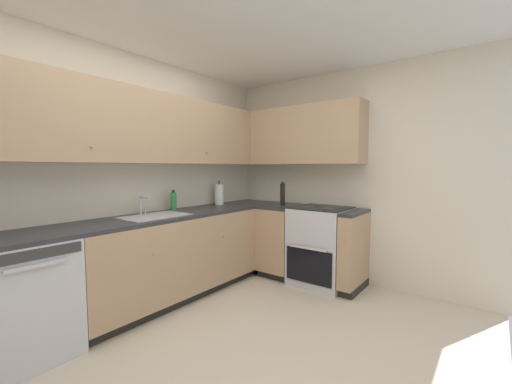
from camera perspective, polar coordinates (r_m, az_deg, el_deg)
The scene contains 16 objects.
ground_plane at distance 2.53m, azimuth -3.78°, elevation -28.57°, with size 4.11×3.09×0.02m, color beige.
wall_back at distance 3.37m, azimuth -24.51°, elevation 2.09°, with size 4.21×0.05×2.50m, color beige.
wall_right at distance 3.93m, azimuth 16.45°, elevation 2.60°, with size 0.05×3.19×2.50m, color beige.
dishwasher at distance 2.89m, azimuth -36.44°, elevation -15.32°, with size 0.60×0.63×0.86m.
lower_cabinets_back at distance 3.47m, azimuth -14.78°, elevation -11.30°, with size 2.01×0.62×0.86m.
countertop_back at distance 3.37m, azimuth -14.93°, elevation -4.06°, with size 3.22×0.60×0.04m, color #2D2D33.
lower_cabinets_right at distance 3.96m, azimuth 7.77°, elevation -9.21°, with size 0.62×1.22×0.86m.
countertop_right at distance 3.87m, azimuth 7.82°, elevation -2.85°, with size 0.60×1.22×0.03m.
oven_range at distance 3.83m, azimuth 11.76°, elevation -9.38°, with size 0.68×0.62×1.04m.
upper_cabinets_back at distance 3.38m, azimuth -18.91°, elevation 10.84°, with size 2.90×0.34×0.70m.
upper_cabinets_right at distance 4.07m, azimuth 6.80°, elevation 9.93°, with size 0.32×1.77×0.70m.
sink at distance 3.22m, azimuth -17.79°, elevation -4.93°, with size 0.62×0.40×0.10m.
faucet at distance 3.37m, azimuth -19.78°, elevation -1.97°, with size 0.07×0.16×0.18m.
soap_bottle at distance 3.60m, azimuth -14.67°, elevation -1.63°, with size 0.07×0.07×0.22m.
paper_towel_roll at distance 4.05m, azimuth -6.68°, elevation -0.44°, with size 0.11×0.11×0.32m.
oil_bottle at distance 3.98m, azimuth 4.82°, elevation -0.36°, with size 0.06×0.06×0.30m.
Camera 1 is at (-1.59, -1.39, 1.37)m, focal length 22.18 mm.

